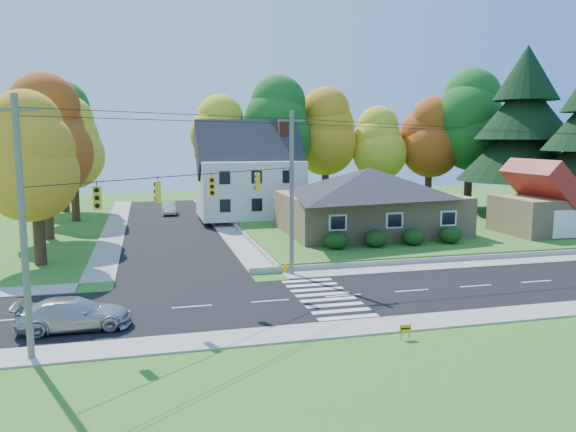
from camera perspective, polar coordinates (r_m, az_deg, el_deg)
The scene contains 26 objects.
ground at distance 30.44m, azimuth 5.62°, elevation -8.09°, with size 120.00×120.00×0.00m, color #3D7923.
road_main at distance 30.44m, azimuth 5.62°, elevation -8.07°, with size 90.00×8.00×0.02m, color black.
road_cross at distance 54.18m, azimuth -11.91°, elevation -1.07°, with size 8.00×44.00×0.02m, color black.
sidewalk_north at distance 35.01m, azimuth 2.84°, elevation -5.84°, with size 90.00×2.00×0.08m, color #9C9A90.
sidewalk_south at distance 26.00m, azimuth 9.42°, elevation -10.91°, with size 90.00×2.00×0.08m, color #9C9A90.
lawn at distance 54.28m, azimuth 11.06°, elevation -0.77°, with size 30.00×30.00×0.50m, color #3D7923.
ranch_house at distance 47.34m, azimuth 8.25°, elevation 1.70°, with size 14.60×10.60×5.40m.
colonial_house at distance 56.52m, azimuth -3.94°, elevation 4.13°, with size 10.40×8.40×9.60m.
garage at distance 51.12m, azimuth 24.68°, elevation 1.03°, with size 7.30×6.30×4.60m.
hedge_row at distance 41.83m, azimuth 10.79°, elevation -2.14°, with size 10.70×1.70×1.27m.
traffic_infrastructure at distance 30.65m, azimuth 4.64°, elevation 1.86°, with size 38.10×10.66×10.00m.
tree_lot_0 at distance 62.00m, azimuth -6.85°, elevation 7.88°, with size 6.72×6.72×12.51m.
tree_lot_1 at distance 62.09m, azimuth -1.18°, elevation 9.14°, with size 7.84×7.84×14.60m.
tree_lot_2 at distance 64.65m, azimuth 3.87°, elevation 8.50°, with size 7.28×7.28×13.56m.
tree_lot_3 at distance 65.84m, azimuth 9.14°, elevation 7.28°, with size 6.16×6.16×11.47m.
tree_lot_4 at distance 67.54m, azimuth 14.22°, elevation 7.70°, with size 6.72×6.72×12.51m.
tree_lot_5 at distance 67.85m, azimuth 18.10°, elevation 9.21°, with size 8.40×8.40×15.64m.
conifer_east_a at distance 61.79m, azimuth 22.84°, elevation 8.32°, with size 12.80×12.80×16.96m.
tree_west_0 at distance 40.12m, azimuth -24.36°, elevation 5.51°, with size 6.16×6.16×11.47m.
tree_west_1 at distance 50.13m, azimuth -23.59°, elevation 7.42°, with size 7.28×7.28×13.56m.
tree_west_2 at distance 59.90m, azimuth -21.07°, elevation 6.92°, with size 6.72×6.72×12.51m.
tree_west_3 at distance 68.08m, azimuth -22.02°, elevation 8.05°, with size 7.84×7.84×14.60m.
silver_sedan at distance 26.73m, azimuth -20.89°, elevation -9.27°, with size 1.98×4.86×1.41m, color #B4B5B6.
white_car at distance 62.73m, azimuth -12.02°, elevation 0.77°, with size 1.39×3.98×1.31m, color silver.
fire_hydrant at distance 35.06m, azimuth -0.26°, elevation -5.32°, with size 0.39×0.31×0.69m.
yard_sign at distance 24.49m, azimuth 11.84°, elevation -11.15°, with size 0.52×0.07×0.65m.
Camera 1 is at (-10.00, -27.48, 8.45)m, focal length 35.00 mm.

